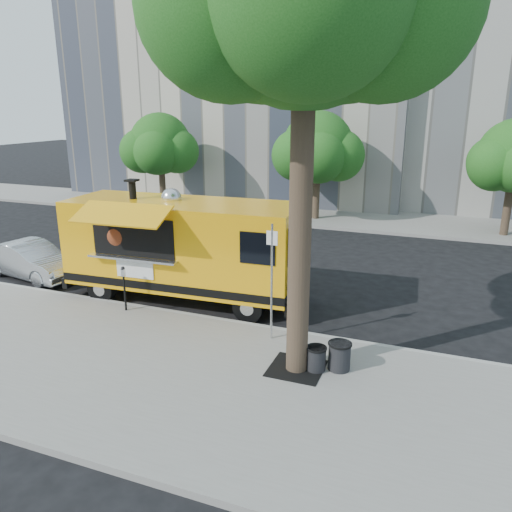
{
  "coord_description": "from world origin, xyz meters",
  "views": [
    {
      "loc": [
        5.37,
        -12.53,
        5.86
      ],
      "look_at": [
        0.54,
        0.0,
        1.8
      ],
      "focal_mm": 35.0,
      "sensor_mm": 36.0,
      "label": 1
    }
  ],
  "objects_px": {
    "far_tree_a": "(160,144)",
    "trash_bin_right": "(339,355)",
    "parking_meter": "(124,283)",
    "sedan": "(31,260)",
    "far_tree_b": "(318,147)",
    "sign_post": "(272,275)",
    "food_truck": "(182,246)",
    "trash_bin_left": "(316,358)"
  },
  "relations": [
    {
      "from": "parking_meter",
      "to": "trash_bin_right",
      "type": "relative_size",
      "value": 2.07
    },
    {
      "from": "far_tree_a",
      "to": "food_truck",
      "type": "bearing_deg",
      "value": -56.33
    },
    {
      "from": "far_tree_b",
      "to": "trash_bin_right",
      "type": "bearing_deg",
      "value": -73.48
    },
    {
      "from": "sign_post",
      "to": "food_truck",
      "type": "distance_m",
      "value": 4.05
    },
    {
      "from": "far_tree_b",
      "to": "trash_bin_right",
      "type": "xyz_separation_m",
      "value": [
        4.5,
        -15.18,
        -3.34
      ]
    },
    {
      "from": "sedan",
      "to": "parking_meter",
      "type": "bearing_deg",
      "value": -97.64
    },
    {
      "from": "far_tree_a",
      "to": "sign_post",
      "type": "distance_m",
      "value": 18.14
    },
    {
      "from": "far_tree_a",
      "to": "food_truck",
      "type": "distance_m",
      "value": 14.52
    },
    {
      "from": "far_tree_a",
      "to": "trash_bin_left",
      "type": "relative_size",
      "value": 9.56
    },
    {
      "from": "far_tree_b",
      "to": "sign_post",
      "type": "height_order",
      "value": "far_tree_b"
    },
    {
      "from": "trash_bin_right",
      "to": "food_truck",
      "type": "bearing_deg",
      "value": 153.03
    },
    {
      "from": "parking_meter",
      "to": "trash_bin_right",
      "type": "bearing_deg",
      "value": -9.83
    },
    {
      "from": "sign_post",
      "to": "trash_bin_left",
      "type": "xyz_separation_m",
      "value": [
        1.47,
        -1.15,
        -1.4
      ]
    },
    {
      "from": "trash_bin_left",
      "to": "sign_post",
      "type": "bearing_deg",
      "value": 142.12
    },
    {
      "from": "far_tree_a",
      "to": "trash_bin_right",
      "type": "distance_m",
      "value": 20.28
    },
    {
      "from": "far_tree_b",
      "to": "parking_meter",
      "type": "bearing_deg",
      "value": -98.1
    },
    {
      "from": "sign_post",
      "to": "far_tree_a",
      "type": "bearing_deg",
      "value": 129.83
    },
    {
      "from": "sign_post",
      "to": "trash_bin_right",
      "type": "bearing_deg",
      "value": -25.4
    },
    {
      "from": "far_tree_b",
      "to": "food_truck",
      "type": "distance_m",
      "value": 12.58
    },
    {
      "from": "sedan",
      "to": "trash_bin_right",
      "type": "height_order",
      "value": "sedan"
    },
    {
      "from": "sign_post",
      "to": "food_truck",
      "type": "bearing_deg",
      "value": 152.19
    },
    {
      "from": "parking_meter",
      "to": "sedan",
      "type": "xyz_separation_m",
      "value": [
        -5.04,
        1.6,
        -0.34
      ]
    },
    {
      "from": "food_truck",
      "to": "trash_bin_left",
      "type": "height_order",
      "value": "food_truck"
    },
    {
      "from": "trash_bin_left",
      "to": "food_truck",
      "type": "bearing_deg",
      "value": 149.02
    },
    {
      "from": "parking_meter",
      "to": "trash_bin_right",
      "type": "xyz_separation_m",
      "value": [
        6.5,
        -1.13,
        -0.49
      ]
    },
    {
      "from": "sign_post",
      "to": "parking_meter",
      "type": "relative_size",
      "value": 2.25
    },
    {
      "from": "far_tree_b",
      "to": "parking_meter",
      "type": "height_order",
      "value": "far_tree_b"
    },
    {
      "from": "parking_meter",
      "to": "far_tree_b",
      "type": "bearing_deg",
      "value": 81.9
    },
    {
      "from": "sign_post",
      "to": "food_truck",
      "type": "height_order",
      "value": "food_truck"
    },
    {
      "from": "far_tree_a",
      "to": "parking_meter",
      "type": "relative_size",
      "value": 4.01
    },
    {
      "from": "far_tree_a",
      "to": "trash_bin_right",
      "type": "relative_size",
      "value": 8.29
    },
    {
      "from": "parking_meter",
      "to": "food_truck",
      "type": "bearing_deg",
      "value": 60.21
    },
    {
      "from": "parking_meter",
      "to": "far_tree_a",
      "type": "bearing_deg",
      "value": 117.15
    },
    {
      "from": "food_truck",
      "to": "trash_bin_left",
      "type": "bearing_deg",
      "value": -34.0
    },
    {
      "from": "parking_meter",
      "to": "sign_post",
      "type": "bearing_deg",
      "value": -2.52
    },
    {
      "from": "food_truck",
      "to": "far_tree_a",
      "type": "bearing_deg",
      "value": 120.65
    },
    {
      "from": "sign_post",
      "to": "trash_bin_left",
      "type": "relative_size",
      "value": 5.36
    },
    {
      "from": "far_tree_b",
      "to": "sedan",
      "type": "bearing_deg",
      "value": -119.5
    },
    {
      "from": "far_tree_b",
      "to": "food_truck",
      "type": "bearing_deg",
      "value": -94.78
    },
    {
      "from": "food_truck",
      "to": "far_tree_b",
      "type": "bearing_deg",
      "value": 82.21
    },
    {
      "from": "trash_bin_left",
      "to": "far_tree_a",
      "type": "bearing_deg",
      "value": 130.97
    },
    {
      "from": "parking_meter",
      "to": "sedan",
      "type": "height_order",
      "value": "parking_meter"
    }
  ]
}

